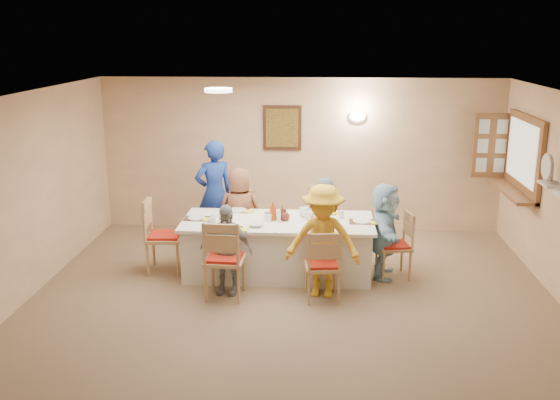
# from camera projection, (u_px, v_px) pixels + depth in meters

# --- Properties ---
(ground) EXTENTS (7.00, 7.00, 0.00)m
(ground) POSITION_uv_depth(u_px,v_px,m) (289.00, 321.00, 7.13)
(ground) COLOR #8D7756
(room_walls) EXTENTS (7.00, 7.00, 7.00)m
(room_walls) POSITION_uv_depth(u_px,v_px,m) (290.00, 192.00, 6.73)
(room_walls) COLOR tan
(room_walls) RESTS_ON ground
(wall_picture) EXTENTS (0.62, 0.05, 0.72)m
(wall_picture) POSITION_uv_depth(u_px,v_px,m) (282.00, 128.00, 10.04)
(wall_picture) COLOR #402416
(wall_picture) RESTS_ON room_walls
(wall_sconce) EXTENTS (0.26, 0.09, 0.18)m
(wall_sconce) POSITION_uv_depth(u_px,v_px,m) (357.00, 116.00, 9.89)
(wall_sconce) COLOR white
(wall_sconce) RESTS_ON room_walls
(ceiling_light) EXTENTS (0.36, 0.36, 0.05)m
(ceiling_light) POSITION_uv_depth(u_px,v_px,m) (218.00, 90.00, 7.99)
(ceiling_light) COLOR white
(ceiling_light) RESTS_ON room_walls
(serving_hatch) EXTENTS (0.06, 1.50, 1.15)m
(serving_hatch) POSITION_uv_depth(u_px,v_px,m) (524.00, 155.00, 8.85)
(serving_hatch) COLOR brown
(serving_hatch) RESTS_ON room_walls
(hatch_sill) EXTENTS (0.30, 1.50, 0.05)m
(hatch_sill) POSITION_uv_depth(u_px,v_px,m) (512.00, 191.00, 8.99)
(hatch_sill) COLOR brown
(hatch_sill) RESTS_ON room_walls
(shutter_door) EXTENTS (0.55, 0.04, 1.00)m
(shutter_door) POSITION_uv_depth(u_px,v_px,m) (491.00, 146.00, 9.60)
(shutter_door) COLOR brown
(shutter_door) RESTS_ON room_walls
(fan_shelf) EXTENTS (0.22, 0.36, 0.03)m
(fan_shelf) POSITION_uv_depth(u_px,v_px,m) (551.00, 184.00, 7.58)
(fan_shelf) COLOR white
(fan_shelf) RESTS_ON room_walls
(desk_fan) EXTENTS (0.30, 0.30, 0.28)m
(desk_fan) POSITION_uv_depth(u_px,v_px,m) (550.00, 172.00, 7.54)
(desk_fan) COLOR #A5A5A8
(desk_fan) RESTS_ON fan_shelf
(dining_table) EXTENTS (2.55, 1.08, 0.76)m
(dining_table) POSITION_uv_depth(u_px,v_px,m) (278.00, 247.00, 8.42)
(dining_table) COLOR silver
(dining_table) RESTS_ON ground
(chair_back_left) EXTENTS (0.45, 0.45, 0.93)m
(chair_back_left) POSITION_uv_depth(u_px,v_px,m) (241.00, 223.00, 9.21)
(chair_back_left) COLOR tan
(chair_back_left) RESTS_ON ground
(chair_back_right) EXTENTS (0.51, 0.51, 1.01)m
(chair_back_right) POSITION_uv_depth(u_px,v_px,m) (322.00, 222.00, 9.12)
(chair_back_right) COLOR tan
(chair_back_right) RESTS_ON ground
(chair_front_left) EXTENTS (0.51, 0.51, 1.02)m
(chair_front_left) POSITION_uv_depth(u_px,v_px,m) (225.00, 258.00, 7.65)
(chair_front_left) COLOR tan
(chair_front_left) RESTS_ON ground
(chair_front_right) EXTENTS (0.49, 0.49, 0.92)m
(chair_front_right) POSITION_uv_depth(u_px,v_px,m) (322.00, 264.00, 7.59)
(chair_front_right) COLOR tan
(chair_front_right) RESTS_ON ground
(chair_left_end) EXTENTS (0.52, 0.52, 1.03)m
(chair_left_end) POSITION_uv_depth(u_px,v_px,m) (164.00, 235.00, 8.48)
(chair_left_end) COLOR tan
(chair_left_end) RESTS_ON ground
(chair_right_end) EXTENTS (0.51, 0.51, 0.90)m
(chair_right_end) POSITION_uv_depth(u_px,v_px,m) (394.00, 245.00, 8.30)
(chair_right_end) COLOR tan
(chair_right_end) RESTS_ON ground
(diner_back_left) EXTENTS (0.73, 0.55, 1.32)m
(diner_back_left) POSITION_uv_depth(u_px,v_px,m) (240.00, 212.00, 9.04)
(diner_back_left) COLOR brown
(diner_back_left) RESTS_ON ground
(diner_back_right) EXTENTS (0.58, 0.46, 1.20)m
(diner_back_right) POSITION_uv_depth(u_px,v_px,m) (323.00, 218.00, 8.98)
(diner_back_right) COLOR #97A4B2
(diner_back_right) RESTS_ON ground
(diner_front_left) EXTENTS (0.78, 0.53, 1.16)m
(diner_front_left) POSITION_uv_depth(u_px,v_px,m) (226.00, 249.00, 7.75)
(diner_front_left) COLOR gray
(diner_front_left) RESTS_ON ground
(diner_front_right) EXTENTS (1.05, 0.76, 1.42)m
(diner_front_right) POSITION_uv_depth(u_px,v_px,m) (323.00, 241.00, 7.64)
(diner_front_right) COLOR yellow
(diner_front_right) RESTS_ON ground
(diner_right_end) EXTENTS (1.29, 0.67, 1.29)m
(diner_right_end) POSITION_uv_depth(u_px,v_px,m) (385.00, 231.00, 8.26)
(diner_right_end) COLOR #A7D8F1
(diner_right_end) RESTS_ON ground
(caregiver) EXTENTS (0.92, 0.89, 1.64)m
(caregiver) POSITION_uv_depth(u_px,v_px,m) (214.00, 193.00, 9.48)
(caregiver) COLOR #1C399A
(caregiver) RESTS_ON ground
(placemat_fl) EXTENTS (0.34, 0.25, 0.01)m
(placemat_fl) POSITION_uv_depth(u_px,v_px,m) (229.00, 229.00, 7.95)
(placemat_fl) COLOR #472B19
(placemat_fl) RESTS_ON dining_table
(plate_fl) EXTENTS (0.25, 0.25, 0.02)m
(plate_fl) POSITION_uv_depth(u_px,v_px,m) (229.00, 228.00, 7.95)
(plate_fl) COLOR white
(plate_fl) RESTS_ON dining_table
(napkin_fl) EXTENTS (0.14, 0.14, 0.01)m
(napkin_fl) POSITION_uv_depth(u_px,v_px,m) (242.00, 230.00, 7.89)
(napkin_fl) COLOR yellow
(napkin_fl) RESTS_ON dining_table
(placemat_fr) EXTENTS (0.32, 0.24, 0.01)m
(placemat_fr) POSITION_uv_depth(u_px,v_px,m) (323.00, 231.00, 7.88)
(placemat_fr) COLOR #472B19
(placemat_fr) RESTS_ON dining_table
(plate_fr) EXTENTS (0.25, 0.25, 0.02)m
(plate_fr) POSITION_uv_depth(u_px,v_px,m) (323.00, 230.00, 7.88)
(plate_fr) COLOR white
(plate_fr) RESTS_ON dining_table
(napkin_fr) EXTENTS (0.13, 0.13, 0.01)m
(napkin_fr) POSITION_uv_depth(u_px,v_px,m) (337.00, 232.00, 7.82)
(napkin_fr) COLOR yellow
(napkin_fr) RESTS_ON dining_table
(placemat_bl) EXTENTS (0.33, 0.24, 0.01)m
(placemat_bl) POSITION_uv_depth(u_px,v_px,m) (237.00, 211.00, 8.76)
(placemat_bl) COLOR #472B19
(placemat_bl) RESTS_ON dining_table
(plate_bl) EXTENTS (0.25, 0.25, 0.02)m
(plate_bl) POSITION_uv_depth(u_px,v_px,m) (237.00, 210.00, 8.76)
(plate_bl) COLOR white
(plate_bl) RESTS_ON dining_table
(napkin_bl) EXTENTS (0.13, 0.13, 0.01)m
(napkin_bl) POSITION_uv_depth(u_px,v_px,m) (250.00, 211.00, 8.70)
(napkin_bl) COLOR yellow
(napkin_bl) RESTS_ON dining_table
(placemat_br) EXTENTS (0.35, 0.26, 0.01)m
(placemat_br) POSITION_uv_depth(u_px,v_px,m) (323.00, 212.00, 8.69)
(placemat_br) COLOR #472B19
(placemat_br) RESTS_ON dining_table
(plate_br) EXTENTS (0.25, 0.25, 0.02)m
(plate_br) POSITION_uv_depth(u_px,v_px,m) (323.00, 212.00, 8.68)
(plate_br) COLOR white
(plate_br) RESTS_ON dining_table
(napkin_br) EXTENTS (0.15, 0.15, 0.01)m
(napkin_br) POSITION_uv_depth(u_px,v_px,m) (336.00, 213.00, 8.63)
(napkin_br) COLOR yellow
(napkin_br) RESTS_ON dining_table
(placemat_le) EXTENTS (0.33, 0.25, 0.01)m
(placemat_le) POSITION_uv_depth(u_px,v_px,m) (196.00, 219.00, 8.39)
(placemat_le) COLOR #472B19
(placemat_le) RESTS_ON dining_table
(plate_le) EXTENTS (0.23, 0.23, 0.01)m
(plate_le) POSITION_uv_depth(u_px,v_px,m) (196.00, 218.00, 8.39)
(plate_le) COLOR white
(plate_le) RESTS_ON dining_table
(napkin_le) EXTENTS (0.14, 0.14, 0.01)m
(napkin_le) POSITION_uv_depth(u_px,v_px,m) (209.00, 219.00, 8.33)
(napkin_le) COLOR yellow
(napkin_le) RESTS_ON dining_table
(placemat_re) EXTENTS (0.34, 0.25, 0.01)m
(placemat_re) POSITION_uv_depth(u_px,v_px,m) (362.00, 222.00, 8.25)
(placemat_re) COLOR #472B19
(placemat_re) RESTS_ON dining_table
(plate_re) EXTENTS (0.25, 0.25, 0.02)m
(plate_re) POSITION_uv_depth(u_px,v_px,m) (362.00, 221.00, 8.25)
(plate_re) COLOR white
(plate_re) RESTS_ON dining_table
(napkin_re) EXTENTS (0.15, 0.15, 0.01)m
(napkin_re) POSITION_uv_depth(u_px,v_px,m) (376.00, 223.00, 8.19)
(napkin_re) COLOR yellow
(napkin_re) RESTS_ON dining_table
(teacup_a) EXTENTS (0.12, 0.12, 0.10)m
(teacup_a) POSITION_uv_depth(u_px,v_px,m) (212.00, 223.00, 8.06)
(teacup_a) COLOR white
(teacup_a) RESTS_ON dining_table
(teacup_b) EXTENTS (0.10, 0.10, 0.08)m
(teacup_b) POSITION_uv_depth(u_px,v_px,m) (309.00, 207.00, 8.79)
(teacup_b) COLOR white
(teacup_b) RESTS_ON dining_table
(bowl_a) EXTENTS (0.21, 0.21, 0.05)m
(bowl_a) POSITION_uv_depth(u_px,v_px,m) (256.00, 225.00, 8.06)
(bowl_a) COLOR white
(bowl_a) RESTS_ON dining_table
(bowl_b) EXTENTS (0.21, 0.21, 0.06)m
(bowl_b) POSITION_uv_depth(u_px,v_px,m) (307.00, 214.00, 8.50)
(bowl_b) COLOR white
(bowl_b) RESTS_ON dining_table
(condiment_ketchup) EXTENTS (0.12, 0.12, 0.26)m
(condiment_ketchup) POSITION_uv_depth(u_px,v_px,m) (273.00, 211.00, 8.30)
(condiment_ketchup) COLOR #BC3E10
(condiment_ketchup) RESTS_ON dining_table
(condiment_brown) EXTENTS (0.12, 0.12, 0.19)m
(condiment_brown) POSITION_uv_depth(u_px,v_px,m) (282.00, 213.00, 8.33)
(condiment_brown) COLOR #5A2118
(condiment_brown) RESTS_ON dining_table
(condiment_malt) EXTENTS (0.15, 0.15, 0.16)m
(condiment_malt) POSITION_uv_depth(u_px,v_px,m) (285.00, 215.00, 8.30)
(condiment_malt) COLOR #5A2118
(condiment_malt) RESTS_ON dining_table
(drinking_glass) EXTENTS (0.07, 0.07, 0.11)m
(drinking_glass) POSITION_uv_depth(u_px,v_px,m) (267.00, 215.00, 8.36)
(drinking_glass) COLOR silver
(drinking_glass) RESTS_ON dining_table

